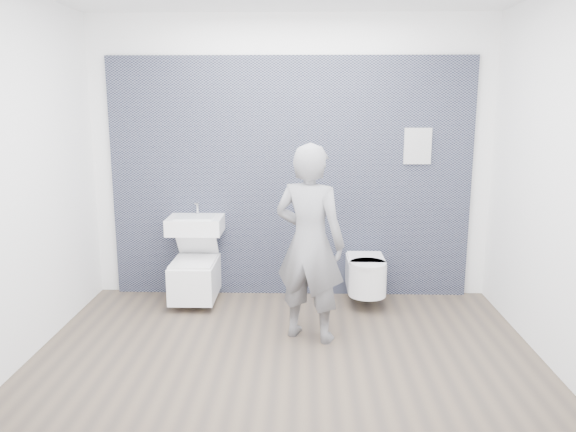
{
  "coord_description": "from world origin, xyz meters",
  "views": [
    {
      "loc": [
        0.13,
        -4.12,
        1.99
      ],
      "look_at": [
        0.0,
        0.6,
        1.0
      ],
      "focal_mm": 35.0,
      "sensor_mm": 36.0,
      "label": 1
    }
  ],
  "objects_px": {
    "washbasin": "(195,224)",
    "toilet_rounded": "(366,275)",
    "visitor": "(310,243)",
    "toilet_square": "(195,277)"
  },
  "relations": [
    {
      "from": "toilet_rounded",
      "to": "visitor",
      "type": "relative_size",
      "value": 0.37
    },
    {
      "from": "washbasin",
      "to": "visitor",
      "type": "height_order",
      "value": "visitor"
    },
    {
      "from": "toilet_rounded",
      "to": "washbasin",
      "type": "bearing_deg",
      "value": 176.27
    },
    {
      "from": "toilet_square",
      "to": "toilet_rounded",
      "type": "distance_m",
      "value": 1.68
    },
    {
      "from": "toilet_rounded",
      "to": "toilet_square",
      "type": "bearing_deg",
      "value": 179.86
    },
    {
      "from": "washbasin",
      "to": "visitor",
      "type": "relative_size",
      "value": 0.32
    },
    {
      "from": "washbasin",
      "to": "toilet_rounded",
      "type": "relative_size",
      "value": 0.87
    },
    {
      "from": "toilet_square",
      "to": "visitor",
      "type": "distance_m",
      "value": 1.47
    },
    {
      "from": "toilet_square",
      "to": "visitor",
      "type": "relative_size",
      "value": 0.45
    },
    {
      "from": "washbasin",
      "to": "toilet_rounded",
      "type": "bearing_deg",
      "value": -3.73
    }
  ]
}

